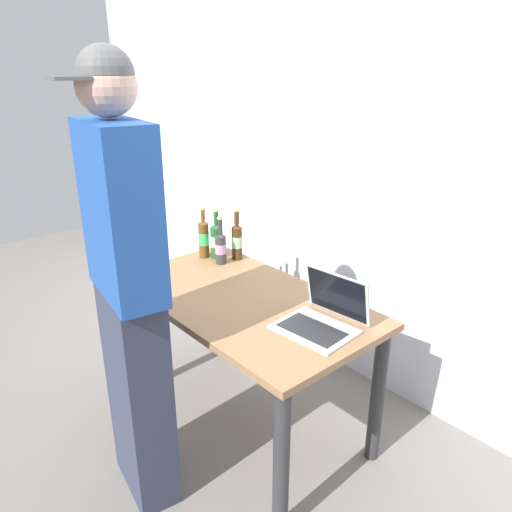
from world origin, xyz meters
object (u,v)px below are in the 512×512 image
at_px(laptop, 323,316).
at_px(beer_bottle_dark, 221,247).
at_px(beer_bottle_brown, 217,240).
at_px(beer_bottle_amber, 204,238).
at_px(beer_bottle_green, 237,240).
at_px(person_figure, 129,294).

distance_m(laptop, beer_bottle_dark, 0.90).
height_order(laptop, beer_bottle_brown, beer_bottle_brown).
height_order(beer_bottle_brown, beer_bottle_dark, beer_bottle_brown).
bearing_deg(laptop, beer_bottle_amber, 174.88).
bearing_deg(beer_bottle_green, person_figure, -63.76).
xyz_separation_m(beer_bottle_green, person_figure, (0.45, -0.92, 0.10)).
bearing_deg(person_figure, beer_bottle_brown, 123.17).
bearing_deg(beer_bottle_amber, person_figure, -52.33).
bearing_deg(beer_bottle_amber, beer_bottle_dark, 5.76).
relative_size(beer_bottle_brown, person_figure, 0.16).
relative_size(beer_bottle_amber, person_figure, 0.16).
height_order(beer_bottle_brown, beer_bottle_amber, beer_bottle_amber).
height_order(laptop, beer_bottle_dark, beer_bottle_dark).
bearing_deg(person_figure, laptop, 58.59).
height_order(beer_bottle_green, person_figure, person_figure).
relative_size(laptop, person_figure, 0.19).
distance_m(laptop, person_figure, 0.84).
bearing_deg(beer_bottle_green, laptop, -14.19).
relative_size(laptop, beer_bottle_green, 1.15).
relative_size(beer_bottle_green, beer_bottle_amber, 1.00).
height_order(laptop, beer_bottle_green, beer_bottle_green).
xyz_separation_m(beer_bottle_brown, beer_bottle_amber, (-0.06, -0.05, 0.01)).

